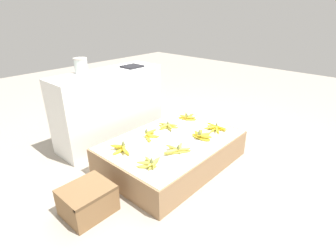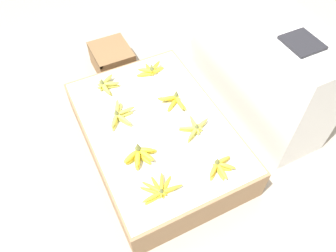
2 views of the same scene
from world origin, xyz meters
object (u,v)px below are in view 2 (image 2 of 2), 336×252
object	(u,v)px
banana_bunch_front_left	(106,85)
foam_tray_white	(268,15)
banana_bunch_middle_left	(151,70)
banana_bunch_front_midleft	(120,116)
banana_bunch_middle_midleft	(174,101)
banana_bunch_front_midright	(140,156)
banana_bunch_middle_right	(220,167)
banana_bunch_middle_midright	(195,128)
banana_bunch_front_right	(160,190)
wooden_crate	(112,59)

from	to	relation	value
banana_bunch_front_left	foam_tray_white	world-z (taller)	foam_tray_white
banana_bunch_middle_left	foam_tray_white	xyz separation A→B (m)	(0.41, 0.62, 0.52)
banana_bunch_front_midleft	banana_bunch_middle_midleft	bearing A→B (deg)	83.86
banana_bunch_front_left	banana_bunch_front_midright	world-z (taller)	banana_bunch_front_midright
banana_bunch_front_midright	banana_bunch_middle_midleft	bearing A→B (deg)	128.89
banana_bunch_middle_left	banana_bunch_middle_right	xyz separation A→B (m)	(0.95, 0.01, -0.00)
banana_bunch_middle_midright	banana_bunch_front_right	bearing A→B (deg)	-52.86
banana_bunch_front_right	banana_bunch_middle_midright	bearing A→B (deg)	127.14
wooden_crate	banana_bunch_middle_midleft	world-z (taller)	banana_bunch_middle_midleft
banana_bunch_front_midright	banana_bunch_middle_midright	xyz separation A→B (m)	(-0.04, 0.40, -0.01)
banana_bunch_middle_right	banana_bunch_front_right	bearing A→B (deg)	-93.72
banana_bunch_middle_midright	banana_bunch_middle_right	xyz separation A→B (m)	(0.32, -0.01, 0.00)
wooden_crate	foam_tray_white	distance (m)	1.37
banana_bunch_front_midleft	banana_bunch_front_left	bearing A→B (deg)	177.14
banana_bunch_middle_left	banana_bunch_front_midright	bearing A→B (deg)	-29.43
banana_bunch_front_midright	banana_bunch_middle_midright	size ratio (longest dim) A/B	1.05
wooden_crate	foam_tray_white	bearing A→B (deg)	42.04
banana_bunch_front_midright	banana_bunch_middle_midleft	xyz separation A→B (m)	(-0.32, 0.39, -0.01)
wooden_crate	banana_bunch_middle_midright	world-z (taller)	banana_bunch_middle_midright
wooden_crate	banana_bunch_middle_midleft	size ratio (longest dim) A/B	1.71
banana_bunch_front_right	banana_bunch_middle_left	distance (m)	1.00
foam_tray_white	banana_bunch_front_right	bearing A→B (deg)	-62.35
banana_bunch_front_midleft	banana_bunch_middle_midright	xyz separation A→B (m)	(0.31, 0.40, -0.00)
banana_bunch_middle_left	banana_bunch_front_midleft	bearing A→B (deg)	-49.75
banana_bunch_middle_left	banana_bunch_middle_midright	world-z (taller)	banana_bunch_middle_left
banana_bunch_front_midright	banana_bunch_middle_midright	bearing A→B (deg)	95.93
banana_bunch_front_left	foam_tray_white	bearing A→B (deg)	67.50
banana_bunch_front_midright	foam_tray_white	xyz separation A→B (m)	(-0.26, 1.00, 0.51)
banana_bunch_front_right	banana_bunch_middle_right	size ratio (longest dim) A/B	1.24
banana_bunch_middle_midleft	foam_tray_white	distance (m)	0.80
banana_bunch_middle_left	banana_bunch_middle_midright	distance (m)	0.63
banana_bunch_front_midleft	banana_bunch_middle_midleft	distance (m)	0.39
banana_bunch_middle_right	banana_bunch_middle_left	bearing A→B (deg)	-179.15
banana_bunch_front_right	banana_bunch_middle_midright	distance (m)	0.49
banana_bunch_front_right	banana_bunch_middle_midright	xyz separation A→B (m)	(-0.30, 0.39, 0.00)
banana_bunch_middle_right	banana_bunch_middle_midright	bearing A→B (deg)	178.13
banana_bunch_middle_left	banana_bunch_middle_right	world-z (taller)	banana_bunch_middle_left
banana_bunch_middle_midleft	banana_bunch_front_left	bearing A→B (deg)	-133.95
banana_bunch_front_midright	banana_bunch_middle_midleft	world-z (taller)	banana_bunch_front_midright
wooden_crate	banana_bunch_front_left	size ratio (longest dim) A/B	1.72
banana_bunch_middle_midright	banana_bunch_middle_right	size ratio (longest dim) A/B	1.09
banana_bunch_middle_midleft	banana_bunch_middle_midright	world-z (taller)	banana_bunch_middle_midleft
banana_bunch_front_midright	banana_bunch_front_right	xyz separation A→B (m)	(0.26, 0.01, -0.01)
banana_bunch_middle_right	banana_bunch_front_midleft	bearing A→B (deg)	-148.85
banana_bunch_front_midleft	banana_bunch_front_midright	world-z (taller)	banana_bunch_front_midright
banana_bunch_front_midright	foam_tray_white	size ratio (longest dim) A/B	1.12
banana_bunch_front_midleft	banana_bunch_middle_midright	distance (m)	0.51
banana_bunch_front_left	banana_bunch_middle_midright	bearing A→B (deg)	31.15
foam_tray_white	banana_bunch_middle_right	bearing A→B (deg)	-48.26
banana_bunch_middle_right	foam_tray_white	world-z (taller)	foam_tray_white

